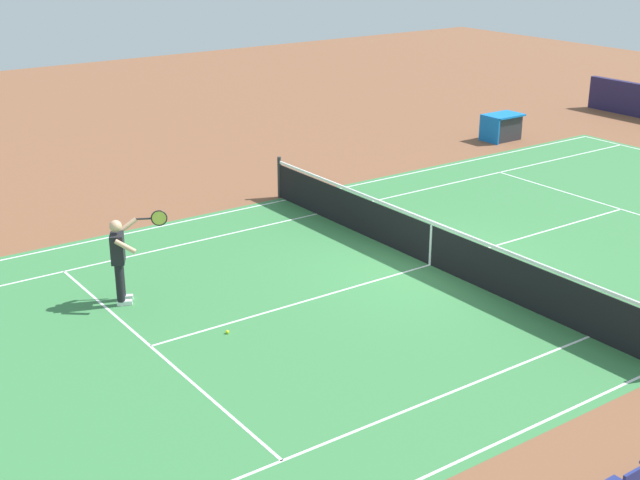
# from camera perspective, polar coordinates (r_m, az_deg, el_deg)

# --- Properties ---
(ground_plane) EXTENTS (60.00, 60.00, 0.00)m
(ground_plane) POSITION_cam_1_polar(r_m,az_deg,el_deg) (18.59, 7.16, -1.61)
(ground_plane) COLOR brown
(court_slab) EXTENTS (24.20, 11.40, 0.00)m
(court_slab) POSITION_cam_1_polar(r_m,az_deg,el_deg) (18.59, 7.16, -1.61)
(court_slab) COLOR #387A42
(court_slab) RESTS_ON ground_plane
(court_line_markings) EXTENTS (23.85, 11.05, 0.01)m
(court_line_markings) POSITION_cam_1_polar(r_m,az_deg,el_deg) (18.59, 7.16, -1.60)
(court_line_markings) COLOR white
(court_line_markings) RESTS_ON ground_plane
(tennis_net) EXTENTS (0.10, 11.70, 1.08)m
(tennis_net) POSITION_cam_1_polar(r_m,az_deg,el_deg) (18.42, 7.23, -0.19)
(tennis_net) COLOR #2D2D33
(tennis_net) RESTS_ON ground_plane
(tennis_player_near) EXTENTS (1.19, 0.75, 1.70)m
(tennis_player_near) POSITION_cam_1_polar(r_m,az_deg,el_deg) (16.77, -12.85, -1.06)
(tennis_player_near) COLOR black
(tennis_player_near) RESTS_ON ground_plane
(tennis_ball) EXTENTS (0.07, 0.07, 0.07)m
(tennis_ball) POSITION_cam_1_polar(r_m,az_deg,el_deg) (15.57, -6.03, -5.95)
(tennis_ball) COLOR #CCE01E
(tennis_ball) RESTS_ON ground_plane
(equipment_cart_tarped) EXTENTS (1.25, 0.84, 0.85)m
(equipment_cart_tarped) POSITION_cam_1_polar(r_m,az_deg,el_deg) (29.35, 11.71, 7.20)
(equipment_cart_tarped) COLOR #2D2D33
(equipment_cart_tarped) RESTS_ON ground_plane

